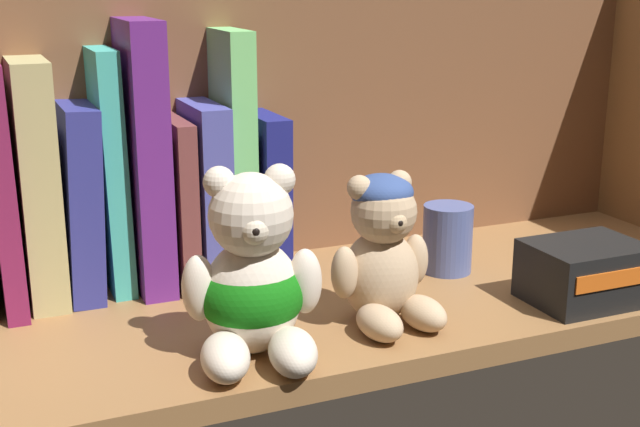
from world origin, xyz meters
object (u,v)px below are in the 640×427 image
at_px(book_9, 201,189).
at_px(teddy_bear_smaller, 382,253).
at_px(book_11, 260,190).
at_px(pillar_candle, 447,239).
at_px(book_4, 36,181).
at_px(teddy_bear_larger, 253,283).
at_px(book_7, 141,155).
at_px(book_5, 78,199).
at_px(book_3, 0,184).
at_px(book_8, 173,198).
at_px(book_6, 109,171).
at_px(small_product_box, 585,272).
at_px(book_10, 230,153).

xyz_separation_m(book_9, teddy_bear_smaller, (0.11, -0.18, -0.02)).
distance_m(book_11, pillar_candle, 0.19).
xyz_separation_m(book_4, teddy_bear_larger, (0.14, -0.20, -0.05)).
bearing_deg(book_7, teddy_bear_larger, -78.23).
bearing_deg(teddy_bear_smaller, book_5, 141.23).
bearing_deg(book_3, book_4, 0.00).
bearing_deg(book_8, book_4, 180.00).
xyz_separation_m(book_6, book_7, (0.03, 0.00, 0.01)).
distance_m(book_3, teddy_bear_larger, 0.26).
xyz_separation_m(book_5, teddy_bear_smaller, (0.22, -0.18, -0.03)).
xyz_separation_m(book_5, teddy_bear_larger, (0.10, -0.20, -0.03)).
height_order(book_8, small_product_box, book_8).
distance_m(book_3, book_11, 0.24).
bearing_deg(book_5, book_7, 0.00).
bearing_deg(book_11, teddy_bear_smaller, -75.57).
xyz_separation_m(book_5, small_product_box, (0.41, -0.21, -0.06)).
height_order(book_4, book_8, book_4).
relative_size(book_9, small_product_box, 1.70).
relative_size(book_5, book_7, 0.71).
xyz_separation_m(book_9, book_11, (0.06, 0.00, -0.01)).
xyz_separation_m(pillar_candle, small_product_box, (0.07, -0.12, -0.01)).
bearing_deg(book_8, pillar_candle, -19.69).
height_order(book_10, small_product_box, book_10).
relative_size(book_9, book_10, 0.72).
bearing_deg(book_6, book_5, 180.00).
relative_size(teddy_bear_smaller, small_product_box, 1.28).
distance_m(book_9, small_product_box, 0.37).
height_order(book_7, teddy_bear_larger, book_7).
bearing_deg(book_5, book_9, 0.00).
relative_size(book_4, book_7, 0.87).
height_order(book_6, book_9, book_6).
xyz_separation_m(book_4, pillar_candle, (0.38, -0.09, -0.07)).
distance_m(book_8, book_9, 0.03).
height_order(book_7, book_8, book_7).
xyz_separation_m(book_4, book_5, (0.04, 0.00, -0.02)).
xyz_separation_m(book_3, book_11, (0.24, 0.00, -0.03)).
bearing_deg(book_5, pillar_candle, -14.84).
bearing_deg(teddy_bear_smaller, book_8, 126.86).
relative_size(book_3, teddy_bear_larger, 1.45).
bearing_deg(book_7, book_5, 180.00).
bearing_deg(book_5, teddy_bear_larger, -62.98).
distance_m(book_8, teddy_bear_larger, 0.20).
bearing_deg(book_6, book_4, 180.00).
bearing_deg(teddy_bear_larger, teddy_bear_smaller, 9.03).
xyz_separation_m(book_4, book_9, (0.15, 0.00, -0.02)).
distance_m(teddy_bear_smaller, small_product_box, 0.20).
relative_size(book_6, book_7, 0.90).
bearing_deg(teddy_bear_smaller, book_10, 112.96).
distance_m(book_3, book_10, 0.21).
relative_size(book_3, teddy_bear_smaller, 1.68).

